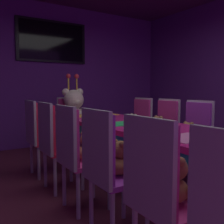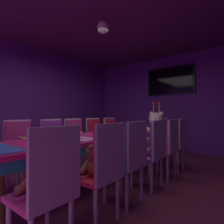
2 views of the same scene
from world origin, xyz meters
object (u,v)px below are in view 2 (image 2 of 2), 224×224
object	(u,v)px
teddy_right_5	(171,139)
wall_tv	(170,81)
chair_left_2	(54,141)
teddy_right_4	(161,143)
chair_right_1	(105,163)
chair_right_4	(169,143)
chair_right_5	(178,139)
chair_right_2	(132,154)
chair_left_4	(95,136)
teddy_left_3	(80,140)
teddy_left_1	(25,148)
teddy_left_4	(100,137)
teddy_left_5	(116,134)
teddy_right_0	(39,176)
king_teddy_bear	(156,127)
chair_left_5	(112,133)
chair_right_3	(154,147)
teddy_left_2	(58,143)
banquet_table	(98,140)
teddy_right_3	(145,148)
teddy_right_1	(94,162)
chair_right_0	(50,180)
chair_left_1	(20,146)
throne_chair	(158,133)
teddy_right_2	(122,154)
chair_left_3	(76,138)

from	to	relation	value
teddy_right_5	wall_tv	xyz separation A→B (m)	(-0.67, 1.73, 1.47)
chair_left_2	teddy_right_4	bearing A→B (deg)	35.82
chair_right_1	chair_right_4	bearing A→B (deg)	-89.84
chair_right_1	chair_right_5	xyz separation A→B (m)	(-0.03, 2.20, 0.00)
chair_right_2	chair_left_4	bearing A→B (deg)	-34.23
teddy_left_3	wall_tv	xyz separation A→B (m)	(0.70, 2.85, 1.47)
chair_left_4	teddy_left_1	bearing A→B (deg)	-84.44
teddy_left_4	teddy_right_4	distance (m)	1.39
teddy_left_5	chair_right_4	distance (m)	1.64
teddy_left_1	teddy_right_0	bearing A→B (deg)	-22.44
king_teddy_bear	wall_tv	xyz separation A→B (m)	(-0.00, 0.99, 1.30)
teddy_left_5	chair_left_5	bearing A→B (deg)	-180.00
chair_left_2	chair_right_3	xyz separation A→B (m)	(1.65, 0.54, 0.00)
teddy_left_5	teddy_left_2	bearing A→B (deg)	-89.41
chair_left_5	teddy_right_0	bearing A→B (deg)	-61.70
banquet_table	teddy_right_3	xyz separation A→B (m)	(0.69, 0.28, -0.08)
teddy_right_1	teddy_right_0	bearing A→B (deg)	88.21
teddy_left_2	chair_right_4	size ratio (longest dim) A/B	0.30
teddy_left_5	wall_tv	size ratio (longest dim) A/B	0.24
chair_right_4	teddy_right_5	size ratio (longest dim) A/B	3.31
chair_right_0	teddy_right_0	world-z (taller)	chair_right_0
wall_tv	chair_left_1	bearing A→B (deg)	-101.75
teddy_right_0	chair_right_2	world-z (taller)	chair_right_2
teddy_left_2	chair_left_4	world-z (taller)	chair_left_4
chair_left_5	throne_chair	distance (m)	1.21
banquet_table	chair_left_4	world-z (taller)	chair_left_4
chair_right_1	chair_right_4	xyz separation A→B (m)	(-0.00, 1.66, 0.00)
banquet_table	throne_chair	size ratio (longest dim) A/B	3.54
teddy_right_2	king_teddy_bear	size ratio (longest dim) A/B	0.31
teddy_left_2	teddy_left_5	xyz separation A→B (m)	(-0.02, 1.67, 0.01)
chair_right_3	teddy_right_3	size ratio (longest dim) A/B	3.46
chair_right_0	teddy_left_1	bearing A→B (deg)	-20.46
chair_left_3	teddy_right_3	xyz separation A→B (m)	(1.53, 0.02, -0.02)
teddy_right_1	chair_right_3	size ratio (longest dim) A/B	0.34
chair_left_1	teddy_right_2	xyz separation A→B (m)	(1.50, 0.54, -0.02)
chair_left_2	chair_right_4	xyz separation A→B (m)	(1.66, 1.09, 0.00)
banquet_table	teddy_left_1	bearing A→B (deg)	-128.79
chair_left_3	teddy_right_0	xyz separation A→B (m)	(1.52, -1.66, -0.00)
chair_right_1	banquet_table	bearing A→B (deg)	-44.30
teddy_right_2	chair_right_5	distance (m)	1.69
chair_left_1	teddy_right_3	size ratio (longest dim) A/B	3.46
teddy_left_1	teddy_right_1	distance (m)	1.38
chair_left_2	chair_left_4	world-z (taller)	same
chair_left_1	chair_right_0	world-z (taller)	same
teddy_left_1	teddy_left_4	size ratio (longest dim) A/B	1.00
teddy_right_4	chair_right_5	xyz separation A→B (m)	(0.12, 0.55, 0.01)
chair_right_2	king_teddy_bear	bearing A→B (deg)	-71.18
chair_right_0	throne_chair	distance (m)	3.78
chair_left_4	teddy_left_3	bearing A→B (deg)	-75.82
teddy_left_4	throne_chair	bearing A→B (deg)	64.51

